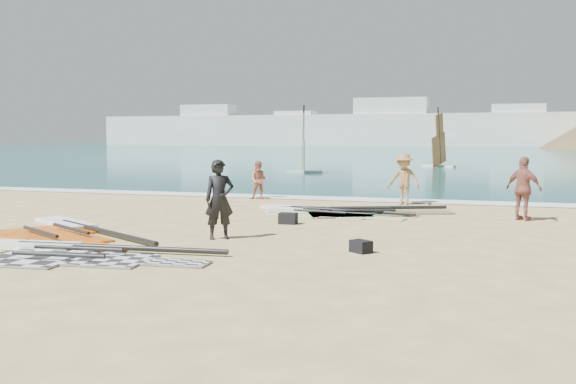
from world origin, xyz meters
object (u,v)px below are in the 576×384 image
(rig_green, at_px, (316,212))
(person_wetsuit, at_px, (219,199))
(rig_grey, at_px, (60,252))
(gear_bag_far, at_px, (361,246))
(gear_bag_near, at_px, (288,218))
(beachgoer_back, at_px, (524,189))
(beachgoer_mid, at_px, (404,179))
(beachgoer_left, at_px, (259,180))
(rig_orange, at_px, (344,211))
(rig_red, at_px, (66,230))

(rig_green, distance_m, person_wetsuit, 5.84)
(rig_grey, bearing_deg, gear_bag_far, 14.53)
(gear_bag_near, relative_size, beachgoer_back, 0.26)
(rig_grey, xyz_separation_m, rig_green, (3.25, 8.57, -0.00))
(rig_grey, bearing_deg, beachgoer_mid, 60.19)
(rig_green, xyz_separation_m, beachgoer_back, (6.24, 0.12, 0.89))
(beachgoer_back, bearing_deg, gear_bag_near, 56.10)
(gear_bag_far, bearing_deg, person_wetsuit, 168.02)
(beachgoer_left, distance_m, beachgoer_back, 10.27)
(gear_bag_near, height_order, gear_bag_far, gear_bag_near)
(gear_bag_far, relative_size, person_wetsuit, 0.23)
(rig_green, distance_m, beachgoer_mid, 4.24)
(beachgoer_back, bearing_deg, rig_green, 33.56)
(beachgoer_left, bearing_deg, beachgoer_back, -34.00)
(rig_orange, bearing_deg, beachgoer_back, -24.85)
(gear_bag_far, height_order, beachgoer_left, beachgoer_left)
(rig_green, bearing_deg, rig_grey, -100.65)
(rig_red, bearing_deg, gear_bag_far, 26.55)
(rig_green, height_order, gear_bag_far, gear_bag_far)
(rig_grey, relative_size, person_wetsuit, 3.14)
(rig_green, relative_size, beachgoer_mid, 2.83)
(gear_bag_far, height_order, beachgoer_back, beachgoer_back)
(rig_grey, height_order, gear_bag_near, gear_bag_near)
(person_wetsuit, distance_m, beachgoer_mid, 9.68)
(rig_red, distance_m, gear_bag_far, 7.81)
(beachgoer_left, bearing_deg, beachgoer_mid, -16.62)
(beachgoer_back, bearing_deg, gear_bag_far, 94.35)
(rig_red, relative_size, beachgoer_left, 3.71)
(rig_green, bearing_deg, beachgoer_mid, 66.07)
(rig_grey, distance_m, beachgoer_back, 12.90)
(rig_red, height_order, gear_bag_far, gear_bag_far)
(rig_green, relative_size, rig_red, 0.95)
(rig_grey, relative_size, rig_red, 1.08)
(rig_red, height_order, person_wetsuit, person_wetsuit)
(rig_grey, bearing_deg, rig_red, 119.56)
(rig_orange, height_order, gear_bag_far, gear_bag_far)
(rig_red, height_order, beachgoer_back, beachgoer_back)
(beachgoer_left, xyz_separation_m, beachgoer_back, (9.60, -3.67, 0.19))
(rig_grey, xyz_separation_m, person_wetsuit, (2.38, 2.87, 0.91))
(rig_orange, height_order, beachgoer_left, beachgoer_left)
(beachgoer_mid, distance_m, beachgoer_back, 5.13)
(beachgoer_left, bearing_deg, gear_bag_near, -76.38)
(rig_green, height_order, rig_red, rig_red)
(person_wetsuit, distance_m, beachgoer_back, 9.19)
(rig_green, bearing_deg, beachgoer_left, 141.61)
(beachgoer_mid, bearing_deg, rig_red, -114.02)
(rig_red, xyz_separation_m, beachgoer_back, (11.31, 6.05, 0.89))
(rig_red, bearing_deg, beachgoer_mid, 82.22)
(beachgoer_left, distance_m, beachgoer_mid, 5.69)
(beachgoer_back, bearing_deg, rig_red, 60.58)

